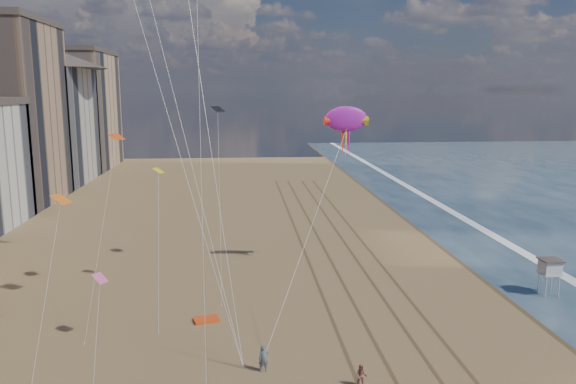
{
  "coord_description": "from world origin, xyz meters",
  "views": [
    {
      "loc": [
        -8.29,
        -20.11,
        17.95
      ],
      "look_at": [
        -4.3,
        26.0,
        9.5
      ],
      "focal_mm": 35.0,
      "sensor_mm": 36.0,
      "label": 1
    }
  ],
  "objects_px": {
    "grounded_kite": "(206,320)",
    "kite_flyer_b": "(361,376)",
    "show_kite": "(346,119)",
    "lifeguard_stand": "(550,267)",
    "kite_flyer_a": "(264,358)"
  },
  "relations": [
    {
      "from": "grounded_kite",
      "to": "kite_flyer_b",
      "type": "relative_size",
      "value": 1.32
    },
    {
      "from": "lifeguard_stand",
      "to": "grounded_kite",
      "type": "relative_size",
      "value": 1.7
    },
    {
      "from": "lifeguard_stand",
      "to": "kite_flyer_b",
      "type": "xyz_separation_m",
      "value": [
        -19.94,
        -14.12,
        -1.79
      ]
    },
    {
      "from": "grounded_kite",
      "to": "show_kite",
      "type": "distance_m",
      "value": 22.88
    },
    {
      "from": "grounded_kite",
      "to": "show_kite",
      "type": "height_order",
      "value": "show_kite"
    },
    {
      "from": "lifeguard_stand",
      "to": "kite_flyer_b",
      "type": "bearing_deg",
      "value": -144.7
    },
    {
      "from": "show_kite",
      "to": "lifeguard_stand",
      "type": "bearing_deg",
      "value": -25.48
    },
    {
      "from": "kite_flyer_b",
      "to": "kite_flyer_a",
      "type": "bearing_deg",
      "value": 176.53
    },
    {
      "from": "grounded_kite",
      "to": "kite_flyer_b",
      "type": "distance_m",
      "value": 14.82
    },
    {
      "from": "lifeguard_stand",
      "to": "show_kite",
      "type": "bearing_deg",
      "value": 154.52
    },
    {
      "from": "lifeguard_stand",
      "to": "grounded_kite",
      "type": "xyz_separation_m",
      "value": [
        -29.96,
        -3.22,
        -2.41
      ]
    },
    {
      "from": "show_kite",
      "to": "kite_flyer_b",
      "type": "distance_m",
      "value": 26.64
    },
    {
      "from": "lifeguard_stand",
      "to": "grounded_kite",
      "type": "bearing_deg",
      "value": -173.86
    },
    {
      "from": "grounded_kite",
      "to": "kite_flyer_a",
      "type": "bearing_deg",
      "value": -78.56
    },
    {
      "from": "lifeguard_stand",
      "to": "show_kite",
      "type": "relative_size",
      "value": 0.13
    }
  ]
}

